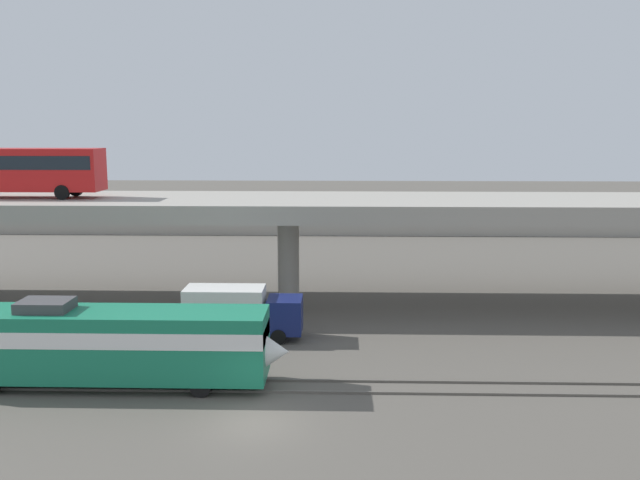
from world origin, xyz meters
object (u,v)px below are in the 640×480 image
parked_car_1 (527,212)px  parked_car_5 (180,211)px  parked_car_4 (538,209)px  train_locomotive (119,341)px  parked_car_0 (453,209)px  transit_bus_on_overpass (14,168)px  parked_car_2 (251,209)px  parked_car_3 (401,208)px  service_truck_west (240,311)px

parked_car_1 → parked_car_5: (-41.30, -0.86, -0.00)m
parked_car_5 → parked_car_4: bearing=4.5°
train_locomotive → parked_car_0: size_ratio=3.96×
train_locomotive → transit_bus_on_overpass: 21.02m
parked_car_2 → parked_car_3: size_ratio=1.03×
transit_bus_on_overpass → service_truck_west: bearing=153.9°
parked_car_3 → parked_car_4: size_ratio=0.95×
parked_car_2 → parked_car_4: size_ratio=0.99×
train_locomotive → transit_bus_on_overpass: size_ratio=1.39×
parked_car_1 → transit_bus_on_overpass: bearing=37.6°
transit_bus_on_overpass → parked_car_4: bearing=-141.6°
service_truck_west → train_locomotive: bearing=-121.8°
parked_car_0 → parked_car_5: same height
service_truck_west → parked_car_3: bearing=73.7°
train_locomotive → parked_car_4: train_locomotive is taller
parked_car_0 → parked_car_1: size_ratio=0.92×
service_truck_west → parked_car_1: 51.05m
train_locomotive → transit_bus_on_overpass: transit_bus_on_overpass is taller
train_locomotive → parked_car_1: 59.89m
service_truck_west → parked_car_0: parked_car_0 is taller
train_locomotive → parked_car_4: size_ratio=3.87×
parked_car_4 → service_truck_west: bearing=56.4°
transit_bus_on_overpass → parked_car_0: 51.97m
service_truck_west → parked_car_1: (28.07, 42.64, 0.68)m
train_locomotive → parked_car_3: 56.44m
parked_car_2 → parked_car_5: size_ratio=1.06×
parked_car_0 → parked_car_1: bearing=166.7°
parked_car_0 → train_locomotive: bearing=65.0°
service_truck_west → parked_car_2: parked_car_2 is taller
parked_car_2 → parked_car_5: bearing=17.7°
train_locomotive → parked_car_1: train_locomotive is taller
parked_car_3 → train_locomotive: bearing=71.3°
transit_bus_on_overpass → parked_car_3: size_ratio=2.92×
parked_car_2 → parked_car_1: bearing=177.0°
parked_car_0 → parked_car_1: same height
service_truck_west → parked_car_4: (30.03, 45.17, 0.68)m
parked_car_0 → parked_car_3: 6.40m
parked_car_1 → parked_car_3: (-14.65, 3.31, -0.00)m
transit_bus_on_overpass → parked_car_2: size_ratio=2.82×
parked_car_2 → parked_car_4: same height
train_locomotive → parked_car_1: bearing=56.9°
train_locomotive → parked_car_5: train_locomotive is taller
parked_car_5 → parked_car_0: bearing=4.9°
parked_car_2 → parked_car_5: (-8.22, -2.63, -0.00)m
train_locomotive → service_truck_west: (4.66, 7.52, -0.55)m
parked_car_2 → parked_car_5: same height
transit_bus_on_overpass → parked_car_0: transit_bus_on_overpass is taller
parked_car_0 → parked_car_2: (-24.68, -0.22, 0.00)m
train_locomotive → parked_car_0: 57.54m
parked_car_4 → parked_car_5: bearing=4.5°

